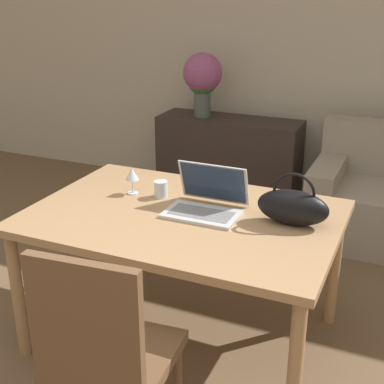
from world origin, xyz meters
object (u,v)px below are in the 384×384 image
laptop (207,199)px  chair (105,351)px  drinking_glass (161,189)px  flower_vase (202,77)px  wine_glass (132,175)px  handbag (293,207)px

laptop → chair: bearing=-91.7°
chair → drinking_glass: 1.06m
drinking_glass → flower_vase: size_ratio=0.16×
wine_glass → flower_vase: bearing=101.0°
wine_glass → flower_vase: 1.86m
chair → wine_glass: (-0.43, 0.98, 0.30)m
chair → drinking_glass: size_ratio=10.95×
flower_vase → wine_glass: bearing=-79.0°
chair → flower_vase: 2.94m
laptop → drinking_glass: size_ratio=4.14×
laptop → wine_glass: size_ratio=2.55×
wine_glass → chair: bearing=-66.4°
laptop → wine_glass: laptop is taller
laptop → drinking_glass: (-0.29, 0.07, -0.02)m
laptop → flower_vase: bearing=113.4°
laptop → wine_glass: 0.46m
drinking_glass → wine_glass: (-0.16, -0.02, 0.06)m
flower_vase → chair: bearing=-74.4°
wine_glass → handbag: bearing=-2.8°
flower_vase → laptop: bearing=-66.6°
laptop → drinking_glass: bearing=166.3°
chair → laptop: 0.96m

